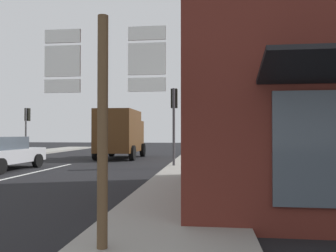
# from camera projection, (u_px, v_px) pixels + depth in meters

# --- Properties ---
(ground_plane) EXTENTS (80.00, 80.00, 0.00)m
(ground_plane) POSITION_uv_depth(u_px,v_px,m) (52.00, 168.00, 15.59)
(ground_plane) COLOR black
(sidewalk_right) EXTENTS (2.58, 44.00, 0.14)m
(sidewalk_right) POSITION_uv_depth(u_px,v_px,m) (193.00, 174.00, 12.83)
(sidewalk_right) COLOR gray
(sidewalk_right) RESTS_ON ground
(sedan_far) EXTENTS (2.14, 4.28, 1.47)m
(sedan_far) POSITION_uv_depth(u_px,v_px,m) (1.00, 153.00, 14.79)
(sedan_far) COLOR #B7BABF
(sedan_far) RESTS_ON ground
(delivery_truck) EXTENTS (2.54, 5.03, 3.05)m
(delivery_truck) POSITION_uv_depth(u_px,v_px,m) (120.00, 133.00, 21.56)
(delivery_truck) COLOR #4C2D14
(delivery_truck) RESTS_ON ground
(route_sign_post) EXTENTS (1.66, 0.14, 3.20)m
(route_sign_post) POSITION_uv_depth(u_px,v_px,m) (103.00, 113.00, 4.47)
(route_sign_post) COLOR brown
(route_sign_post) RESTS_ON ground
(traffic_light_far_right) EXTENTS (0.30, 0.49, 3.26)m
(traffic_light_far_right) POSITION_uv_depth(u_px,v_px,m) (186.00, 122.00, 23.83)
(traffic_light_far_right) COLOR #47474C
(traffic_light_far_right) RESTS_ON ground
(traffic_light_near_right) EXTENTS (0.30, 0.49, 3.70)m
(traffic_light_near_right) POSITION_uv_depth(u_px,v_px,m) (174.00, 109.00, 15.78)
(traffic_light_near_right) COLOR #47474C
(traffic_light_near_right) RESTS_ON ground
(traffic_light_far_left) EXTENTS (0.30, 0.49, 3.38)m
(traffic_light_far_left) POSITION_uv_depth(u_px,v_px,m) (27.00, 121.00, 23.84)
(traffic_light_far_left) COLOR #47474C
(traffic_light_far_left) RESTS_ON ground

